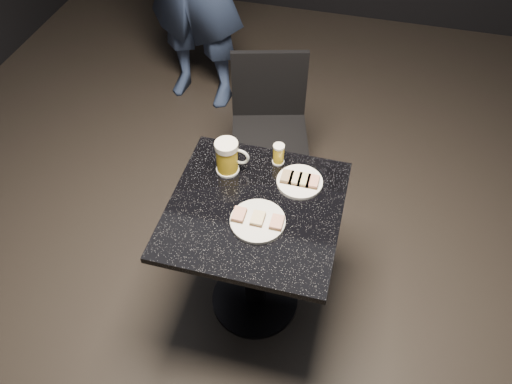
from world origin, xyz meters
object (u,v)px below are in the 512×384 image
plate_large (258,221)px  chair (269,123)px  beer_mug (228,157)px  beer_tumbler (279,154)px  plate_small (300,182)px  table (255,242)px

plate_large → chair: bearing=100.4°
beer_mug → beer_tumbler: bearing=27.5°
beer_mug → plate_large: bearing=-51.6°
plate_small → beer_tumbler: bearing=139.3°
plate_large → plate_small: 0.28m
plate_large → plate_small: (0.12, 0.25, 0.00)m
plate_large → beer_tumbler: 0.35m
beer_mug → chair: beer_mug is taller
beer_tumbler → chair: 0.63m
chair → plate_large: bearing=-79.6°
plate_large → beer_mug: 0.32m
plate_small → beer_mug: bearing=-179.4°
plate_large → chair: (-0.16, 0.88, -0.26)m
table → chair: chair is taller
table → beer_mug: (-0.16, 0.17, 0.32)m
table → beer_tumbler: (0.03, 0.28, 0.29)m
plate_large → plate_small: same height
table → chair: size_ratio=0.86×
plate_large → table: (-0.03, 0.07, -0.25)m
plate_large → beer_mug: bearing=128.4°
plate_small → beer_mug: 0.32m
plate_small → beer_mug: beer_mug is taller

